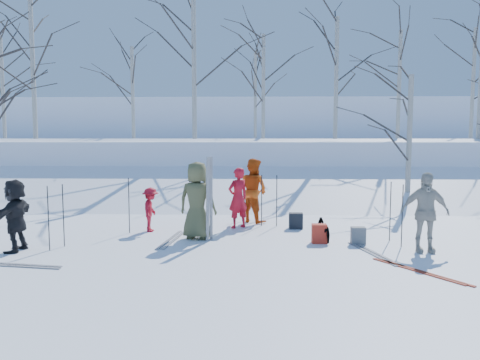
{
  "coord_description": "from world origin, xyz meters",
  "views": [
    {
      "loc": [
        0.3,
        -9.63,
        2.38
      ],
      "look_at": [
        0.0,
        1.5,
        1.3
      ],
      "focal_mm": 35.0,
      "sensor_mm": 36.0,
      "label": 1
    }
  ],
  "objects_px": {
    "dog": "(325,230)",
    "backpack_grey": "(358,236)",
    "skier_red_north": "(238,198)",
    "skier_grey_west": "(15,215)",
    "skier_olive_center": "(197,200)",
    "backpack_red": "(319,234)",
    "skier_red_seated": "(151,210)",
    "skier_redor_behind": "(253,190)",
    "backpack_dark": "(296,221)",
    "skier_cream_east": "(425,212)"
  },
  "relations": [
    {
      "from": "dog",
      "to": "backpack_grey",
      "type": "height_order",
      "value": "dog"
    },
    {
      "from": "skier_red_north",
      "to": "skier_grey_west",
      "type": "xyz_separation_m",
      "value": [
        -4.47,
        -2.54,
        -0.03
      ]
    },
    {
      "from": "skier_olive_center",
      "to": "backpack_red",
      "type": "bearing_deg",
      "value": -174.03
    },
    {
      "from": "skier_olive_center",
      "to": "dog",
      "type": "bearing_deg",
      "value": -171.45
    },
    {
      "from": "skier_olive_center",
      "to": "skier_red_seated",
      "type": "xyz_separation_m",
      "value": [
        -1.25,
        0.79,
        -0.34
      ]
    },
    {
      "from": "skier_red_north",
      "to": "skier_redor_behind",
      "type": "relative_size",
      "value": 0.89
    },
    {
      "from": "backpack_red",
      "to": "skier_grey_west",
      "type": "bearing_deg",
      "value": -172.04
    },
    {
      "from": "skier_red_north",
      "to": "skier_red_seated",
      "type": "distance_m",
      "value": 2.21
    },
    {
      "from": "skier_redor_behind",
      "to": "dog",
      "type": "bearing_deg",
      "value": 165.52
    },
    {
      "from": "dog",
      "to": "backpack_dark",
      "type": "bearing_deg",
      "value": -92.7
    },
    {
      "from": "skier_red_north",
      "to": "dog",
      "type": "xyz_separation_m",
      "value": [
        1.98,
        -1.54,
        -0.51
      ]
    },
    {
      "from": "skier_cream_east",
      "to": "backpack_red",
      "type": "height_order",
      "value": "skier_cream_east"
    },
    {
      "from": "skier_cream_east",
      "to": "skier_red_north",
      "type": "bearing_deg",
      "value": 151.58
    },
    {
      "from": "skier_olive_center",
      "to": "skier_redor_behind",
      "type": "xyz_separation_m",
      "value": [
        1.28,
        2.11,
        -0.02
      ]
    },
    {
      "from": "skier_red_north",
      "to": "backpack_grey",
      "type": "xyz_separation_m",
      "value": [
        2.67,
        -1.76,
        -0.58
      ]
    },
    {
      "from": "skier_cream_east",
      "to": "backpack_grey",
      "type": "height_order",
      "value": "skier_cream_east"
    },
    {
      "from": "dog",
      "to": "skier_grey_west",
      "type": "bearing_deg",
      "value": -12.91
    },
    {
      "from": "skier_olive_center",
      "to": "backpack_dark",
      "type": "height_order",
      "value": "skier_olive_center"
    },
    {
      "from": "skier_olive_center",
      "to": "skier_redor_behind",
      "type": "height_order",
      "value": "skier_olive_center"
    },
    {
      "from": "backpack_dark",
      "to": "skier_red_seated",
      "type": "bearing_deg",
      "value": -173.06
    },
    {
      "from": "skier_cream_east",
      "to": "backpack_dark",
      "type": "xyz_separation_m",
      "value": [
        -2.39,
        2.3,
        -0.62
      ]
    },
    {
      "from": "skier_red_seated",
      "to": "dog",
      "type": "distance_m",
      "value": 4.25
    },
    {
      "from": "skier_redor_behind",
      "to": "backpack_red",
      "type": "xyz_separation_m",
      "value": [
        1.45,
        -2.46,
        -0.66
      ]
    },
    {
      "from": "skier_red_north",
      "to": "skier_cream_east",
      "type": "distance_m",
      "value": 4.54
    },
    {
      "from": "dog",
      "to": "backpack_dark",
      "type": "height_order",
      "value": "dog"
    },
    {
      "from": "backpack_dark",
      "to": "backpack_red",
      "type": "bearing_deg",
      "value": -76.79
    },
    {
      "from": "skier_red_seated",
      "to": "backpack_red",
      "type": "bearing_deg",
      "value": -106.91
    },
    {
      "from": "dog",
      "to": "skier_red_north",
      "type": "bearing_deg",
      "value": -59.65
    },
    {
      "from": "backpack_red",
      "to": "skier_red_seated",
      "type": "bearing_deg",
      "value": 164.02
    },
    {
      "from": "skier_red_seated",
      "to": "backpack_dark",
      "type": "relative_size",
      "value": 2.73
    },
    {
      "from": "skier_olive_center",
      "to": "skier_cream_east",
      "type": "bearing_deg",
      "value": -179.47
    },
    {
      "from": "skier_cream_east",
      "to": "skier_red_seated",
      "type": "bearing_deg",
      "value": 165.98
    },
    {
      "from": "skier_red_north",
      "to": "skier_grey_west",
      "type": "bearing_deg",
      "value": -5.21
    },
    {
      "from": "skier_cream_east",
      "to": "backpack_grey",
      "type": "xyz_separation_m",
      "value": [
        -1.19,
        0.62,
        -0.63
      ]
    },
    {
      "from": "skier_olive_center",
      "to": "skier_red_north",
      "type": "xyz_separation_m",
      "value": [
        0.89,
        1.31,
        -0.11
      ]
    },
    {
      "from": "skier_grey_west",
      "to": "dog",
      "type": "relative_size",
      "value": 2.41
    },
    {
      "from": "skier_red_north",
      "to": "backpack_dark",
      "type": "distance_m",
      "value": 1.58
    },
    {
      "from": "skier_red_north",
      "to": "skier_red_seated",
      "type": "bearing_deg",
      "value": -21.17
    },
    {
      "from": "skier_olive_center",
      "to": "dog",
      "type": "height_order",
      "value": "skier_olive_center"
    },
    {
      "from": "skier_red_north",
      "to": "backpack_dark",
      "type": "bearing_deg",
      "value": 142.15
    },
    {
      "from": "skier_red_seated",
      "to": "skier_cream_east",
      "type": "height_order",
      "value": "skier_cream_east"
    },
    {
      "from": "skier_cream_east",
      "to": "backpack_red",
      "type": "xyz_separation_m",
      "value": [
        -2.02,
        0.73,
        -0.61
      ]
    },
    {
      "from": "dog",
      "to": "skier_redor_behind",
      "type": "bearing_deg",
      "value": -77.63
    },
    {
      "from": "skier_grey_west",
      "to": "backpack_grey",
      "type": "height_order",
      "value": "skier_grey_west"
    },
    {
      "from": "skier_red_north",
      "to": "skier_cream_east",
      "type": "relative_size",
      "value": 0.95
    },
    {
      "from": "skier_redor_behind",
      "to": "dog",
      "type": "xyz_separation_m",
      "value": [
        1.59,
        -2.35,
        -0.61
      ]
    },
    {
      "from": "skier_red_north",
      "to": "skier_olive_center",
      "type": "bearing_deg",
      "value": 20.94
    },
    {
      "from": "skier_red_north",
      "to": "backpack_dark",
      "type": "xyz_separation_m",
      "value": [
        1.47,
        -0.08,
        -0.57
      ]
    },
    {
      "from": "skier_cream_east",
      "to": "backpack_dark",
      "type": "bearing_deg",
      "value": 139.28
    },
    {
      "from": "skier_grey_west",
      "to": "backpack_red",
      "type": "xyz_separation_m",
      "value": [
        6.32,
        0.88,
        -0.53
      ]
    }
  ]
}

